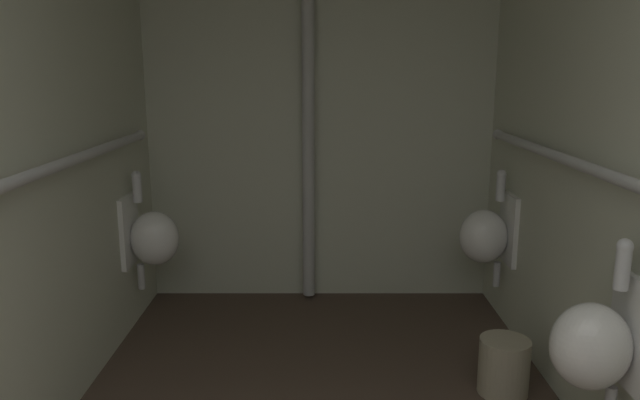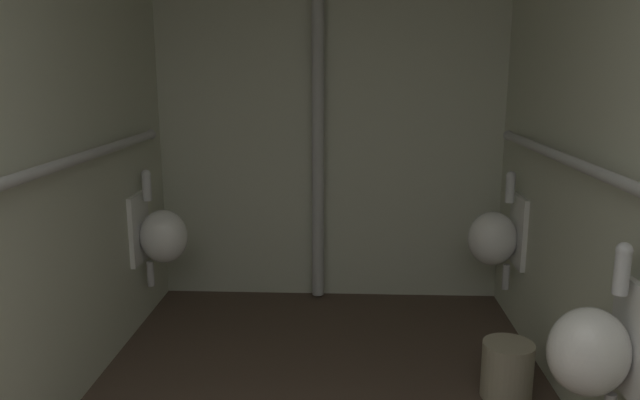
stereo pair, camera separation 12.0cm
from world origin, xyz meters
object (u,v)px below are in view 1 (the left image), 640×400
object	(u,v)px
urinal_left_mid	(153,236)
standpipe_back_wall	(310,112)
urinal_right_mid	(599,344)
urinal_right_far	(489,235)
waste_bin	(506,367)

from	to	relation	value
urinal_left_mid	standpipe_back_wall	size ratio (longest dim) A/B	0.29
urinal_left_mid	standpipe_back_wall	distance (m)	1.31
urinal_right_mid	urinal_left_mid	bearing A→B (deg)	144.59
standpipe_back_wall	urinal_left_mid	bearing A→B (deg)	-152.99
urinal_right_mid	standpipe_back_wall	bearing A→B (deg)	119.61
urinal_right_mid	urinal_right_far	size ratio (longest dim) A/B	1.00
urinal_left_mid	urinal_right_far	world-z (taller)	same
urinal_left_mid	urinal_right_mid	distance (m)	2.58
urinal_left_mid	waste_bin	size ratio (longest dim) A/B	2.63
standpipe_back_wall	waste_bin	xyz separation A→B (m)	(1.01, -1.31, -1.18)
standpipe_back_wall	urinal_right_far	bearing A→B (deg)	-21.72
urinal_right_mid	waste_bin	bearing A→B (deg)	99.94
urinal_left_mid	waste_bin	world-z (taller)	urinal_left_mid
urinal_right_far	standpipe_back_wall	size ratio (longest dim) A/B	0.29
urinal_right_far	waste_bin	distance (m)	0.97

